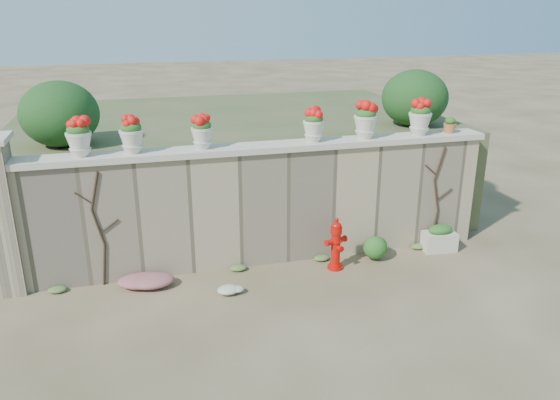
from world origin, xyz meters
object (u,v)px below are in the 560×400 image
object	(u,v)px
planter_box	(439,239)
urn_pot_0	(79,137)
terracotta_pot	(450,126)
fire_hydrant	(336,244)

from	to	relation	value
planter_box	urn_pot_0	world-z (taller)	urn_pot_0
planter_box	terracotta_pot	xyz separation A→B (m)	(0.25, 0.44, 2.00)
terracotta_pot	planter_box	bearing A→B (deg)	-119.75
planter_box	urn_pot_0	xyz separation A→B (m)	(-6.06, 0.44, 2.17)
terracotta_pot	urn_pot_0	bearing A→B (deg)	180.00
terracotta_pot	fire_hydrant	bearing A→B (deg)	-164.61
planter_box	terracotta_pot	distance (m)	2.06
fire_hydrant	terracotta_pot	bearing A→B (deg)	-1.01
fire_hydrant	urn_pot_0	distance (m)	4.44
fire_hydrant	urn_pot_0	size ratio (longest dim) A/B	1.56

